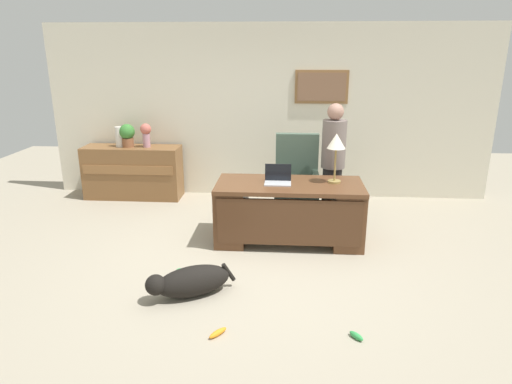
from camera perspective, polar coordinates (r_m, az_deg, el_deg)
The scene contains 15 objects.
ground_plane at distance 5.18m, azimuth 0.08°, elevation -8.95°, with size 12.00×12.00×0.00m, color #9E937F.
back_wall at distance 7.29m, azimuth 1.59°, elevation 10.03°, with size 7.00×0.16×2.70m.
desk at distance 5.60m, azimuth 4.17°, elevation -2.35°, with size 1.79×0.81×0.75m.
credenza at distance 7.55m, azimuth -15.22°, elevation 2.43°, with size 1.53×0.50×0.83m.
armchair at distance 6.39m, azimuth 5.12°, elevation 1.20°, with size 0.60×0.59×1.18m.
person_standing at distance 6.19m, azimuth 9.66°, elevation 3.61°, with size 0.32×0.32×1.64m.
dog_lying at distance 4.53m, azimuth -8.36°, elevation -11.09°, with size 0.82×0.61×0.30m.
laptop at distance 5.51m, azimuth 2.78°, elevation 1.70°, with size 0.32×0.22×0.22m.
desk_lamp at distance 5.51m, azimuth 10.07°, elevation 5.95°, with size 0.22×0.22×0.60m.
vase_with_flowers at distance 7.33m, azimuth -13.70°, elevation 7.22°, with size 0.17×0.17×0.37m.
vase_empty at distance 7.48m, azimuth -16.81°, elevation 6.68°, with size 0.14×0.14×0.32m, color silver.
potted_plant at distance 7.43m, azimuth -15.92°, elevation 7.01°, with size 0.24×0.24×0.36m.
dog_toy_ball at distance 4.91m, azimuth -9.57°, elevation -10.07°, with size 0.11×0.11×0.11m, color green.
dog_toy_bone at distance 4.06m, azimuth 12.53°, elevation -17.28°, with size 0.15×0.05×0.05m, color green.
dog_toy_plush at distance 4.02m, azimuth -4.83°, elevation -17.26°, with size 0.19×0.05×0.05m, color orange.
Camera 1 is at (0.33, -4.62, 2.32)m, focal length 31.75 mm.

